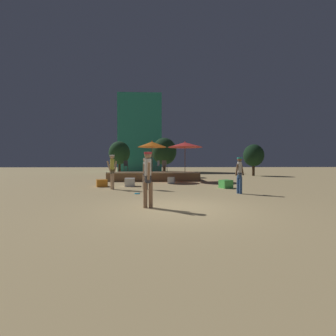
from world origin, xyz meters
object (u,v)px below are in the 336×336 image
Objects in this scene: cube_seat_0 at (130,182)px; bistro_chair_1 at (158,165)px; cube_seat_3 at (171,180)px; background_tree_1 at (119,153)px; bistro_chair_0 at (126,165)px; frisbee_disc at (137,193)px; patio_umbrella_0 at (152,144)px; patio_umbrella_1 at (185,145)px; cube_seat_2 at (226,184)px; person_0 at (239,173)px; background_tree_2 at (164,151)px; person_2 at (145,172)px; cube_seat_1 at (102,183)px; person_1 at (112,169)px; bistro_chair_2 at (165,165)px; person_3 at (148,176)px; background_tree_0 at (254,155)px.

cube_seat_0 is 0.69× the size of bistro_chair_1.
bistro_chair_1 reaches higher than cube_seat_3.
background_tree_1 is (-4.76, 9.62, 1.38)m from bistro_chair_1.
bistro_chair_0 is 3.57× the size of frisbee_disc.
patio_umbrella_1 is (2.52, 0.29, 0.00)m from patio_umbrella_0.
cube_seat_2 is 0.83× the size of bistro_chair_0.
person_0 is (5.48, -3.52, 0.70)m from cube_seat_0.
background_tree_2 is (0.66, 4.38, 1.31)m from bistro_chair_1.
cube_seat_2 is 5.25m from frisbee_disc.
cube_seat_2 is (1.75, -4.73, -2.57)m from patio_umbrella_1.
person_2 reaches higher than bistro_chair_1.
cube_seat_0 is 0.80× the size of cube_seat_1.
person_1 is at bearing -135.23° from cube_seat_3.
person_1 is 6.10m from bistro_chair_2.
bistro_chair_0 is at bearing 134.40° from patio_umbrella_0.
patio_umbrella_1 is 3.92× the size of cube_seat_1.
patio_umbrella_1 is at bearing -75.63° from background_tree_2.
patio_umbrella_0 is at bearing -43.79° from bistro_chair_1.
patio_umbrella_1 is at bearing 30.47° from bistro_chair_1.
person_1 reaches higher than cube_seat_1.
cube_seat_0 is at bearing 91.26° from person_3.
cube_seat_1 is 0.19× the size of background_tree_1.
person_0 is at bearing -1.89° from frisbee_disc.
cube_seat_1 is 4.70m from cube_seat_3.
bistro_chair_2 is at bearing 29.86° from patio_umbrella_0.
background_tree_1 is (-5.30, 10.62, 1.38)m from bistro_chair_2.
person_1 reaches higher than bistro_chair_0.
bistro_chair_2 is 11.95m from background_tree_1.
frisbee_disc is (-4.79, -2.14, -0.21)m from cube_seat_2.
patio_umbrella_0 is at bearing -147.49° from background_tree_0.
cube_seat_3 is 2.16× the size of frisbee_disc.
frisbee_disc is at bearing -75.36° from person_2.
person_2 is at bearing 99.96° from bistro_chair_2.
background_tree_1 is (-3.82, 17.75, 2.61)m from frisbee_disc.
cube_seat_3 is (2.63, 1.79, -0.03)m from cube_seat_0.
cube_seat_3 is 7.73m from background_tree_2.
person_2 is 1.88× the size of bistro_chair_0.
person_0 reaches higher than cube_seat_1.
bistro_chair_2 is at bearing -0.22° from bistro_chair_1.
cube_seat_0 is at bearing -146.43° from person_0.
cube_seat_2 is at bearing 146.08° from bistro_chair_2.
patio_umbrella_0 is 12.24× the size of frisbee_disc.
frisbee_disc is at bearing -97.28° from background_tree_2.
bistro_chair_1 is at bearing -39.09° from bistro_chair_2.
person_0 reaches higher than frisbee_disc.
background_tree_1 reaches higher than frisbee_disc.
patio_umbrella_1 reaches higher than cube_seat_0.
frisbee_disc is (-3.04, -6.87, -2.78)m from patio_umbrella_1.
person_1 is at bearing -137.66° from background_tree_0.
cube_seat_1 is 0.44× the size of person_3.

